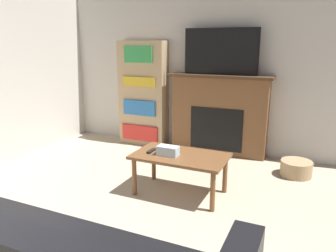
% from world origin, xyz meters
% --- Properties ---
extents(wall_back, '(5.49, 0.06, 2.70)m').
position_xyz_m(wall_back, '(0.00, 4.31, 1.35)').
color(wall_back, beige).
rests_on(wall_back, ground_plane).
extents(fireplace, '(1.48, 0.28, 1.15)m').
position_xyz_m(fireplace, '(0.27, 4.17, 0.58)').
color(fireplace, brown).
rests_on(fireplace, ground_plane).
extents(tv, '(1.04, 0.03, 0.63)m').
position_xyz_m(tv, '(0.27, 4.15, 1.47)').
color(tv, black).
rests_on(tv, fireplace).
extents(coffee_table, '(0.98, 0.58, 0.44)m').
position_xyz_m(coffee_table, '(0.28, 2.68, 0.39)').
color(coffee_table, brown).
rests_on(coffee_table, ground_plane).
extents(tissue_box, '(0.22, 0.12, 0.10)m').
position_xyz_m(tissue_box, '(0.17, 2.61, 0.49)').
color(tissue_box, silver).
rests_on(tissue_box, coffee_table).
extents(remote_control, '(0.04, 0.15, 0.02)m').
position_xyz_m(remote_control, '(-0.04, 2.64, 0.45)').
color(remote_control, black).
rests_on(remote_control, coffee_table).
extents(bookshelf, '(0.77, 0.29, 1.62)m').
position_xyz_m(bookshelf, '(-0.96, 4.15, 0.81)').
color(bookshelf, tan).
rests_on(bookshelf, ground_plane).
extents(storage_basket, '(0.37, 0.37, 0.19)m').
position_xyz_m(storage_basket, '(1.39, 3.72, 0.10)').
color(storage_basket, tan).
rests_on(storage_basket, ground_plane).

